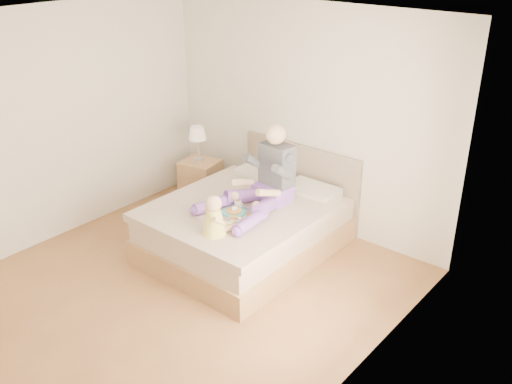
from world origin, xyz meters
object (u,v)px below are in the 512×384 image
Objects in this scene: adult at (264,182)px; baby at (215,218)px; nightstand at (201,181)px; tray at (240,213)px; bed at (250,224)px.

baby is (0.04, -0.84, -0.10)m from adult.
nightstand is 1.34× the size of tray.
nightstand is at bearing 149.88° from tray.
baby is at bearing -51.73° from nightstand.
bed is 0.49m from tray.
bed is 5.20× the size of baby.
bed is 0.59m from adult.
tray is (1.50, -0.89, 0.35)m from nightstand.
adult is at bearing -29.15° from nightstand.
bed is 5.03× the size of tray.
nightstand is 0.51× the size of adult.
nightstand is at bearing 157.60° from bed.
baby is at bearing -82.08° from tray.
bed is at bearing 115.77° from tray.
baby reaches higher than nightstand.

